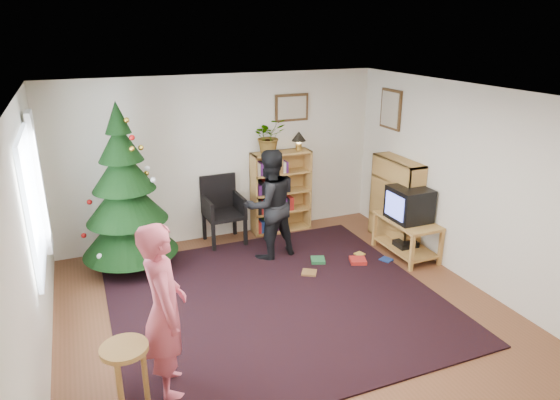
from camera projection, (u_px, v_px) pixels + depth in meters
name	position (u px, v px, depth m)	size (l,w,h in m)	color
floor	(286.00, 313.00, 5.79)	(5.00, 5.00, 0.00)	brown
ceiling	(287.00, 95.00, 4.95)	(5.00, 5.00, 0.00)	white
wall_back	(221.00, 158.00, 7.55)	(5.00, 0.02, 2.50)	silver
wall_front	(439.00, 342.00, 3.19)	(5.00, 0.02, 2.50)	silver
wall_left	(30.00, 251.00, 4.47)	(0.02, 5.00, 2.50)	silver
wall_right	(468.00, 186.00, 6.27)	(0.02, 5.00, 2.50)	silver
rug	(276.00, 300.00, 6.05)	(3.80, 3.60, 0.02)	black
window_pane	(32.00, 203.00, 4.92)	(0.04, 1.20, 1.40)	silver
curtain	(40.00, 183.00, 5.54)	(0.06, 0.35, 1.60)	silver
picture_back	(292.00, 108.00, 7.71)	(0.55, 0.03, 0.42)	#4C3319
picture_right	(391.00, 109.00, 7.55)	(0.03, 0.50, 0.60)	#4C3319
christmas_tree	(126.00, 203.00, 6.55)	(1.26, 1.26, 2.29)	#3F2816
bookshelf_back	(281.00, 191.00, 7.93)	(0.95, 0.30, 1.30)	#B48240
bookshelf_right	(396.00, 200.00, 7.50)	(0.30, 0.95, 1.30)	#B48240
tv_stand	(407.00, 234.00, 7.15)	(0.54, 0.97, 0.55)	#B48240
crt_tv	(409.00, 204.00, 7.00)	(0.50, 0.54, 0.47)	black
armchair	(222.00, 207.00, 7.58)	(0.57, 0.57, 1.02)	black
stool	(126.00, 362.00, 4.16)	(0.40, 0.40, 0.66)	#B48240
person_standing	(164.00, 310.00, 4.34)	(0.60, 0.39, 1.64)	#CA5064
person_by_chair	(269.00, 205.00, 6.96)	(0.77, 0.60, 1.58)	black
potted_plant	(269.00, 136.00, 7.56)	(0.48, 0.42, 0.54)	gray
table_lamp	(299.00, 137.00, 7.76)	(0.22, 0.22, 0.30)	#A57F33
floor_clutter	(347.00, 261.00, 6.98)	(1.38, 0.53, 0.08)	#A51E19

